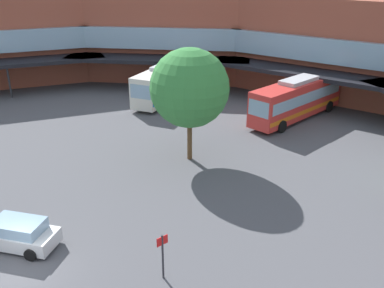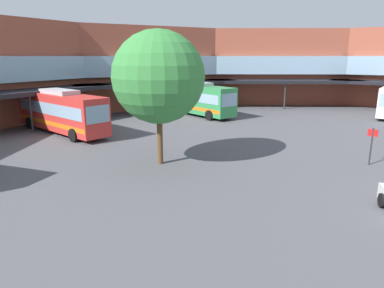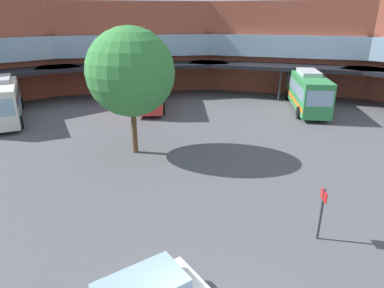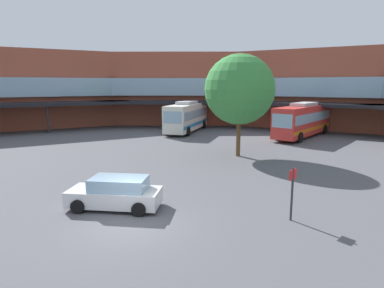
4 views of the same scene
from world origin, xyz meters
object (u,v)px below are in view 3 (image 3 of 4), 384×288
object	(u,v)px
bus_2	(3,98)
stop_sign_post	(322,209)
bus_1	(152,86)
bus_3	(307,90)
plaza_tree	(131,72)

from	to	relation	value
bus_2	stop_sign_post	bearing A→B (deg)	26.77
bus_1	stop_sign_post	xyz separation A→B (m)	(4.46, -24.54, -0.50)
bus_1	bus_2	world-z (taller)	bus_1
bus_2	stop_sign_post	distance (m)	28.32
bus_3	plaza_tree	distance (m)	19.55
bus_3	plaza_tree	xyz separation A→B (m)	(-17.42, -8.15, 3.55)
bus_3	stop_sign_post	distance (m)	22.11
bus_1	plaza_tree	xyz separation A→B (m)	(-2.57, -13.18, 3.52)
stop_sign_post	bus_2	bearing A→B (deg)	129.65
plaza_tree	stop_sign_post	distance (m)	13.94
bus_1	stop_sign_post	bearing A→B (deg)	19.21
plaza_tree	bus_3	bearing A→B (deg)	25.08
bus_2	bus_3	xyz separation A→B (m)	(28.46, -2.30, -0.00)
bus_1	bus_3	distance (m)	15.68
bus_2	bus_3	distance (m)	28.56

